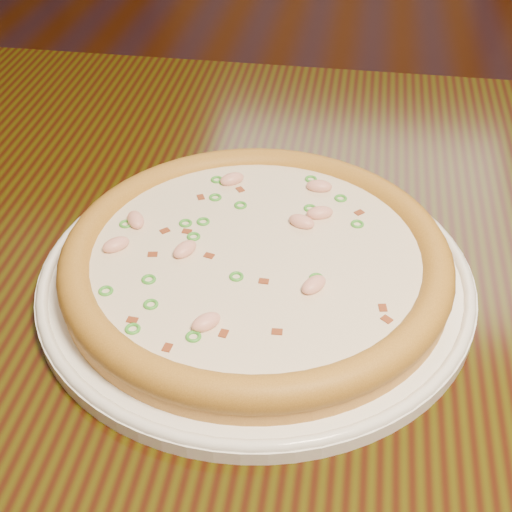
# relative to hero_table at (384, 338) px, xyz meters

# --- Properties ---
(ground) EXTENTS (9.00, 9.00, 0.00)m
(ground) POSITION_rel_hero_table_xyz_m (-0.01, 0.71, -0.65)
(ground) COLOR black
(hero_table) EXTENTS (1.20, 0.80, 0.75)m
(hero_table) POSITION_rel_hero_table_xyz_m (0.00, 0.00, 0.00)
(hero_table) COLOR black
(hero_table) RESTS_ON ground
(plate) EXTENTS (0.37, 0.37, 0.02)m
(plate) POSITION_rel_hero_table_xyz_m (-0.12, -0.05, 0.11)
(plate) COLOR white
(plate) RESTS_ON hero_table
(pizza) EXTENTS (0.33, 0.33, 0.03)m
(pizza) POSITION_rel_hero_table_xyz_m (-0.12, -0.05, 0.13)
(pizza) COLOR gold
(pizza) RESTS_ON plate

